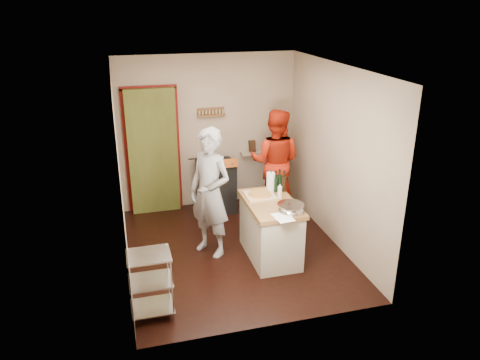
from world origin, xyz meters
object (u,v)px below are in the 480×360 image
object	(u,v)px
person_stripe	(210,193)
person_red	(275,162)
wire_shelving	(151,282)
island	(271,227)
stove	(216,185)

from	to	relation	value
person_stripe	person_red	bearing A→B (deg)	91.80
wire_shelving	person_red	xyz separation A→B (m)	(2.28, 2.35, 0.44)
island	person_stripe	bearing A→B (deg)	156.76
island	wire_shelving	bearing A→B (deg)	-152.57
stove	person_stripe	world-z (taller)	person_stripe
person_red	person_stripe	bearing A→B (deg)	69.49
wire_shelving	island	size ratio (longest dim) A/B	0.66
person_red	wire_shelving	bearing A→B (deg)	75.33
stove	person_red	distance (m)	1.08
wire_shelving	person_stripe	distance (m)	1.62
island	person_stripe	size ratio (longest dim) A/B	0.66
person_stripe	island	bearing A→B (deg)	28.53
person_red	stove	bearing A→B (deg)	13.44
wire_shelving	person_red	size ratio (longest dim) A/B	0.45
stove	person_stripe	size ratio (longest dim) A/B	0.55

